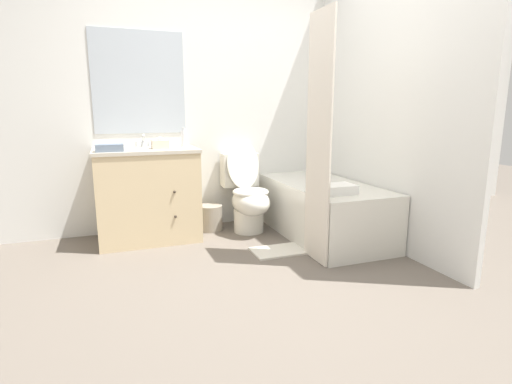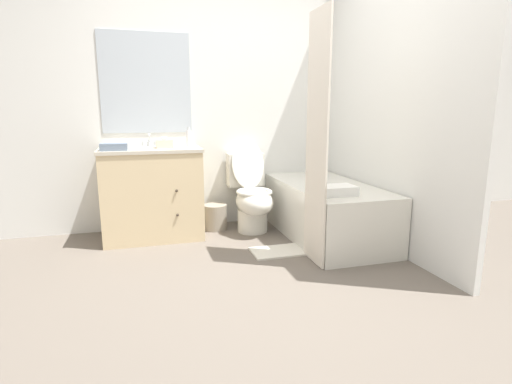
# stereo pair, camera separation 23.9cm
# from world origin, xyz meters

# --- Properties ---
(ground_plane) EXTENTS (14.00, 14.00, 0.00)m
(ground_plane) POSITION_xyz_m (0.00, 0.00, 0.00)
(ground_plane) COLOR #6B6056
(wall_back) EXTENTS (8.00, 0.06, 2.50)m
(wall_back) POSITION_xyz_m (-0.01, 1.67, 1.25)
(wall_back) COLOR silver
(wall_back) RESTS_ON ground_plane
(wall_right) EXTENTS (0.05, 2.64, 2.50)m
(wall_right) POSITION_xyz_m (1.21, 0.82, 1.25)
(wall_right) COLOR silver
(wall_right) RESTS_ON ground_plane
(vanity_cabinet) EXTENTS (0.90, 0.61, 0.84)m
(vanity_cabinet) POSITION_xyz_m (-0.74, 1.36, 0.43)
(vanity_cabinet) COLOR beige
(vanity_cabinet) RESTS_ON ground_plane
(sink_faucet) EXTENTS (0.14, 0.12, 0.12)m
(sink_faucet) POSITION_xyz_m (-0.74, 1.54, 0.87)
(sink_faucet) COLOR silver
(sink_faucet) RESTS_ON vanity_cabinet
(toilet) EXTENTS (0.37, 0.69, 0.89)m
(toilet) POSITION_xyz_m (0.20, 1.29, 0.35)
(toilet) COLOR silver
(toilet) RESTS_ON ground_plane
(bathtub) EXTENTS (0.72, 1.49, 0.51)m
(bathtub) POSITION_xyz_m (0.82, 0.90, 0.26)
(bathtub) COLOR silver
(bathtub) RESTS_ON ground_plane
(shower_curtain) EXTENTS (0.02, 0.36, 1.88)m
(shower_curtain) POSITION_xyz_m (0.44, 0.34, 0.94)
(shower_curtain) COLOR silver
(shower_curtain) RESTS_ON ground_plane
(wastebasket) EXTENTS (0.23, 0.23, 0.25)m
(wastebasket) POSITION_xyz_m (-0.14, 1.42, 0.13)
(wastebasket) COLOR gray
(wastebasket) RESTS_ON ground_plane
(tissue_box) EXTENTS (0.15, 0.14, 0.10)m
(tissue_box) POSITION_xyz_m (-0.61, 1.31, 0.88)
(tissue_box) COLOR beige
(tissue_box) RESTS_ON vanity_cabinet
(soap_dispenser) EXTENTS (0.05, 0.05, 0.18)m
(soap_dispenser) POSITION_xyz_m (-0.38, 1.43, 0.92)
(soap_dispenser) COLOR silver
(soap_dispenser) RESTS_ON vanity_cabinet
(hand_towel_folded) EXTENTS (0.22, 0.15, 0.06)m
(hand_towel_folded) POSITION_xyz_m (-1.04, 1.19, 0.87)
(hand_towel_folded) COLOR slate
(hand_towel_folded) RESTS_ON vanity_cabinet
(bath_towel_folded) EXTENTS (0.29, 0.21, 0.08)m
(bath_towel_folded) POSITION_xyz_m (0.68, 0.44, 0.54)
(bath_towel_folded) COLOR white
(bath_towel_folded) RESTS_ON bathtub
(bath_mat) EXTENTS (0.50, 0.29, 0.02)m
(bath_mat) POSITION_xyz_m (0.27, 0.62, 0.01)
(bath_mat) COLOR silver
(bath_mat) RESTS_ON ground_plane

